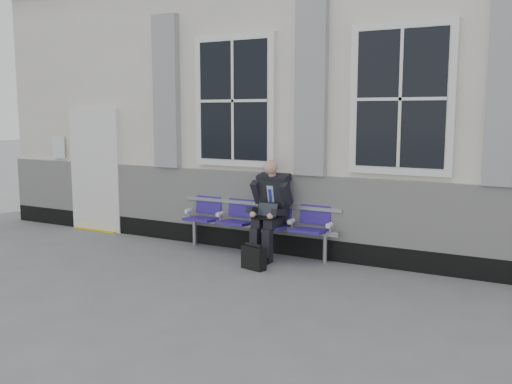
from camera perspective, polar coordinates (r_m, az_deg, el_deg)
The scene contains 5 objects.
ground at distance 6.70m, azimuth 7.52°, elevation -10.20°, with size 70.00×70.00×0.00m, color slate.
station_building at distance 9.69m, azimuth 15.23°, elevation 8.53°, with size 14.40×4.40×4.49m.
bench at distance 8.42m, azimuth 0.05°, elevation -2.48°, with size 2.60×0.47×0.91m.
businessman at distance 8.13m, azimuth 1.45°, elevation -1.34°, with size 0.56×0.76×1.42m.
briefcase at distance 7.65m, azimuth -0.23°, elevation -6.56°, with size 0.37×0.22×0.35m.
Camera 1 is at (2.28, -5.94, 2.08)m, focal length 40.00 mm.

